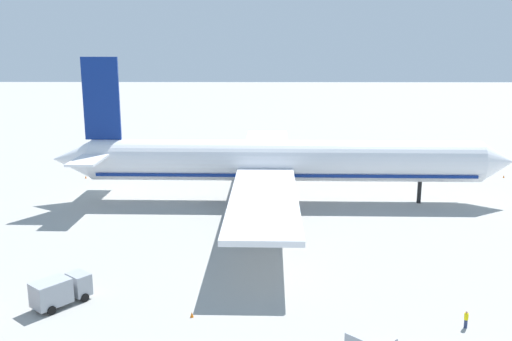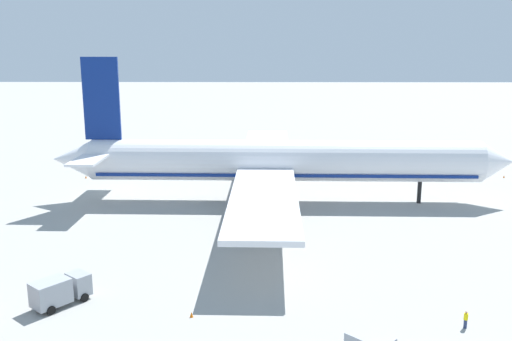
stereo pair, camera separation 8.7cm
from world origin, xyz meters
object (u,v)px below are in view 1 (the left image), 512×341
object	(u,v)px
traffic_cone_2	(192,315)
traffic_cone_1	(253,154)
airliner	(277,162)
traffic_cone_3	(504,176)
traffic_cone_0	(86,177)
service_truck_1	(60,290)
ground_worker_0	(466,319)
baggage_cart_1	(375,154)

from	to	relation	value
traffic_cone_2	traffic_cone_1	bearing A→B (deg)	86.64
traffic_cone_1	traffic_cone_2	distance (m)	81.26
airliner	traffic_cone_3	distance (m)	49.77
traffic_cone_0	traffic_cone_2	size ratio (longest dim) A/B	1.00
traffic_cone_1	traffic_cone_2	xyz separation A→B (m)	(-4.77, -81.12, 0.00)
traffic_cone_2	traffic_cone_3	distance (m)	80.91
service_truck_1	traffic_cone_0	size ratio (longest dim) A/B	11.02
ground_worker_0	traffic_cone_2	distance (m)	26.26
traffic_cone_0	traffic_cone_3	distance (m)	83.75
service_truck_1	traffic_cone_3	size ratio (longest dim) A/B	11.02
traffic_cone_2	airliner	bearing A→B (deg)	77.04
service_truck_1	traffic_cone_3	bearing A→B (deg)	39.20
traffic_cone_1	traffic_cone_3	bearing A→B (deg)	-23.64
traffic_cone_0	traffic_cone_2	distance (m)	64.18
ground_worker_0	traffic_cone_3	distance (m)	67.46
service_truck_1	traffic_cone_2	bearing A→B (deg)	-10.23
traffic_cone_2	baggage_cart_1	bearing A→B (deg)	67.03
baggage_cart_1	traffic_cone_0	xyz separation A→B (m)	(-61.81, -21.43, -0.50)
baggage_cart_1	ground_worker_0	distance (m)	81.20
traffic_cone_0	traffic_cone_1	world-z (taller)	same
airliner	traffic_cone_0	world-z (taller)	airliner
airliner	traffic_cone_3	xyz separation A→B (m)	(45.96, 17.86, -6.73)
traffic_cone_0	traffic_cone_2	xyz separation A→B (m)	(28.32, -57.59, 0.00)
ground_worker_0	service_truck_1	bearing A→B (deg)	173.80
ground_worker_0	traffic_cone_1	size ratio (longest dim) A/B	3.15
baggage_cart_1	traffic_cone_1	size ratio (longest dim) A/B	5.25
baggage_cart_1	traffic_cone_1	world-z (taller)	baggage_cart_1
airliner	traffic_cone_1	world-z (taller)	airliner
traffic_cone_2	traffic_cone_3	bearing A→B (deg)	46.77
service_truck_1	traffic_cone_2	size ratio (longest dim) A/B	11.02
ground_worker_0	traffic_cone_1	world-z (taller)	ground_worker_0
airliner	service_truck_1	world-z (taller)	airliner
ground_worker_0	traffic_cone_2	size ratio (longest dim) A/B	3.15
traffic_cone_3	ground_worker_0	bearing A→B (deg)	-115.67
airliner	baggage_cart_1	size ratio (longest dim) A/B	26.74
airliner	service_truck_1	size ratio (longest dim) A/B	12.74
traffic_cone_3	traffic_cone_0	bearing A→B (deg)	-179.07
airliner	service_truck_1	xyz separation A→B (m)	(-23.26, -38.60, -5.36)
traffic_cone_0	traffic_cone_3	bearing A→B (deg)	0.93
traffic_cone_3	airliner	bearing A→B (deg)	-158.77
airliner	ground_worker_0	distance (m)	46.49
airliner	traffic_cone_0	distance (m)	41.76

